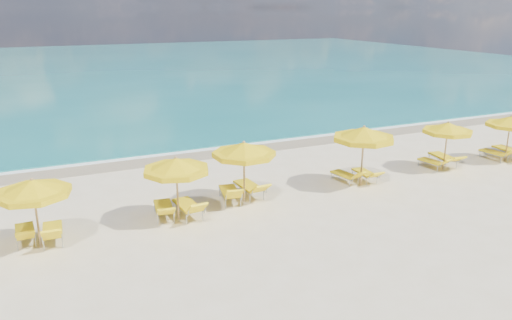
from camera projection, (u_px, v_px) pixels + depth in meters
name	position (u px, v px, depth m)	size (l,w,h in m)	color
ground_plane	(272.00, 200.00, 19.38)	(120.00, 120.00, 0.00)	beige
ocean	(98.00, 68.00, 61.11)	(120.00, 80.00, 0.30)	#136B6A
wet_sand_band	(209.00, 152.00, 25.82)	(120.00, 2.60, 0.01)	tan
foam_line	(204.00, 148.00, 26.51)	(120.00, 1.20, 0.03)	white
whitecap_near	(70.00, 125.00, 31.78)	(14.00, 0.36, 0.05)	white
whitecap_far	(232.00, 93.00, 43.43)	(18.00, 0.30, 0.05)	white
umbrella_2	(33.00, 189.00, 14.97)	(2.57, 2.57, 2.29)	tan
umbrella_3	(176.00, 166.00, 16.95)	(2.52, 2.52, 2.34)	tan
umbrella_4	(244.00, 150.00, 18.55)	(3.08, 3.08, 2.44)	tan
umbrella_5	(364.00, 134.00, 20.33)	(3.10, 3.10, 2.58)	tan
umbrella_6	(448.00, 128.00, 22.54)	(2.71, 2.71, 2.25)	tan
umbrella_7	(511.00, 122.00, 23.78)	(2.46, 2.46, 2.26)	tan
lounger_2_left	(26.00, 236.00, 15.84)	(0.64, 1.72, 0.79)	#A5A8AD
lounger_2_right	(53.00, 235.00, 15.85)	(0.70, 1.80, 0.86)	#A5A8AD
lounger_3_left	(164.00, 212.00, 17.67)	(0.88, 1.94, 0.81)	#A5A8AD
lounger_3_right	(188.00, 210.00, 17.77)	(0.80, 1.99, 0.91)	#A5A8AD
lounger_4_left	(230.00, 196.00, 19.11)	(0.99, 1.98, 0.90)	#A5A8AD
lounger_4_right	(249.00, 190.00, 19.66)	(0.80, 2.07, 0.88)	#A5A8AD
lounger_5_left	(345.00, 178.00, 21.23)	(0.82, 1.74, 0.75)	#A5A8AD
lounger_5_right	(365.00, 176.00, 21.46)	(0.65, 1.75, 0.71)	#A5A8AD
lounger_6_left	(432.00, 164.00, 23.09)	(0.77, 1.67, 0.71)	#A5A8AD
lounger_6_right	(443.00, 160.00, 23.56)	(0.94, 2.10, 0.78)	#A5A8AD
lounger_7_left	(495.00, 156.00, 24.39)	(0.73, 1.79, 0.82)	#A5A8AD
lounger_7_right	(508.00, 153.00, 24.72)	(0.87, 2.12, 0.77)	#A5A8AD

